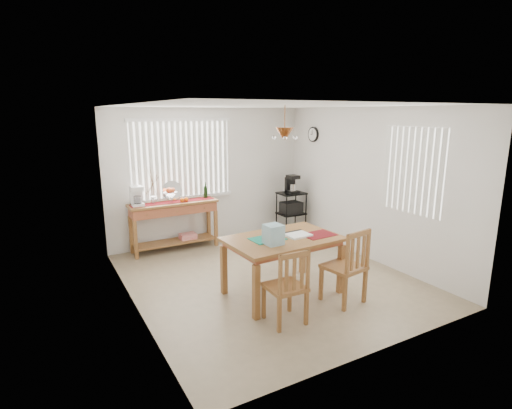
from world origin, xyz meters
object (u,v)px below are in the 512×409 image
dining_table (283,244)px  chair_left (287,287)px  sideboard (174,214)px  wire_cart (291,209)px  cart_items (291,184)px  chair_right (347,267)px

dining_table → chair_left: 0.87m
sideboard → dining_table: (0.73, -2.55, 0.05)m
sideboard → dining_table: 2.65m
sideboard → chair_left: (0.32, -3.27, -0.21)m
wire_cart → cart_items: cart_items is taller
wire_cart → chair_right: bearing=-110.7°
cart_items → dining_table: (-1.70, -2.30, -0.33)m
cart_items → chair_left: cart_items is taller
chair_left → chair_right: (0.99, 0.07, 0.04)m
chair_left → wire_cart: bearing=55.1°
chair_right → chair_left: bearing=-176.0°
cart_items → chair_left: bearing=-124.8°
wire_cart → sideboard: bearing=173.9°
sideboard → cart_items: 2.47m
sideboard → chair_right: (1.31, -3.20, -0.17)m
cart_items → dining_table: cart_items is taller
sideboard → chair_left: chair_left is taller
dining_table → chair_left: size_ratio=1.66×
sideboard → wire_cart: (2.42, -0.26, -0.14)m
dining_table → wire_cart: bearing=53.5°
sideboard → wire_cart: bearing=-6.1°
cart_items → dining_table: 2.88m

